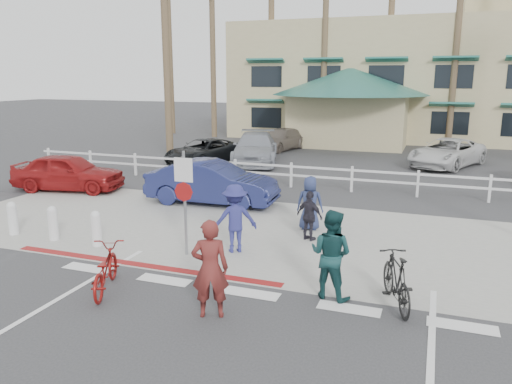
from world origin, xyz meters
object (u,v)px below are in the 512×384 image
at_px(bike_black, 397,280).
at_px(car_red_compact, 68,172).
at_px(bike_red, 105,269).
at_px(car_white_sedan, 212,183).
at_px(sign_post, 185,198).

xyz_separation_m(bike_black, car_red_compact, (-12.77, 6.03, 0.18)).
distance_m(bike_red, car_white_sedan, 7.41).
distance_m(bike_red, car_red_compact, 10.21).
height_order(sign_post, bike_red, sign_post).
bearing_deg(car_white_sedan, bike_red, -174.22).
bearing_deg(bike_red, sign_post, -125.87).
relative_size(sign_post, car_red_compact, 0.69).
relative_size(sign_post, car_white_sedan, 0.64).
distance_m(sign_post, bike_black, 5.31).
xyz_separation_m(bike_red, car_white_sedan, (-0.99, 7.34, 0.28)).
relative_size(bike_red, car_white_sedan, 0.40).
bearing_deg(car_red_compact, sign_post, -133.37).
bearing_deg(bike_red, car_red_compact, -68.93).
height_order(sign_post, car_white_sedan, sign_post).
bearing_deg(car_white_sedan, bike_black, -134.04).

